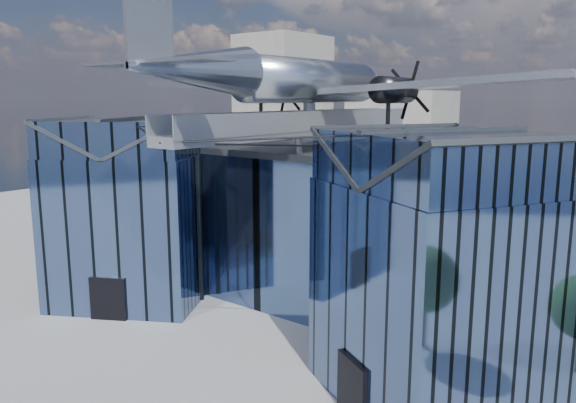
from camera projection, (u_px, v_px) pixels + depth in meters
The scene contains 5 objects.
ground_plane at pixel (266, 331), 31.80m from camera, with size 120.00×120.00×0.00m, color gray.
museum at pixel (326, 219), 35.28m from camera, with size 32.88×24.50×17.60m.
bg_towers at pixel (545, 123), 68.05m from camera, with size 77.00×24.50×26.00m.
tree_plaza_w at pixel (62, 230), 42.46m from camera, with size 3.56×3.56×4.72m.
tree_side_w at pixel (113, 210), 48.33m from camera, with size 4.08×4.08×5.13m.
Camera 1 is at (19.51, -22.72, 13.05)m, focal length 35.00 mm.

